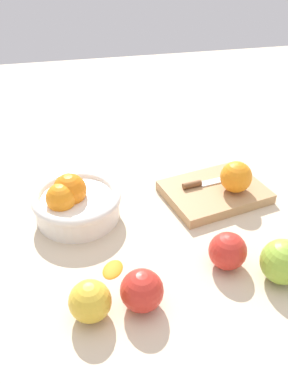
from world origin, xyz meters
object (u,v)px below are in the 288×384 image
Objects in this scene: apple_front_right_2 at (283,262)px; knife at (205,183)px; cutting_board at (214,192)px; bowl at (75,202)px; orange_on_board at (236,177)px; apple_front_right at (228,251)px; apple_front_left_2 at (142,291)px; apple_front_left at (90,301)px.

knife is at bearing 98.98° from apple_front_right_2.
apple_front_right_2 is at bearing -84.21° from cutting_board.
bowl is at bearing 143.41° from apple_front_right_2.
bowl is at bearing -174.32° from knife.
orange_on_board is (0.04, -0.02, 0.05)m from cutting_board.
orange_on_board is 0.22m from apple_front_right.
apple_front_left_2 is (-0.18, -0.06, 0.00)m from apple_front_right.
apple_front_right is at bearing 19.03° from apple_front_left_2.
apple_front_right_2 reaches higher than apple_front_left.
apple_front_left is at bearing -178.10° from apple_front_right_2.
bowl is 1.23× the size of knife.
cutting_board is at bearing 95.79° from apple_front_right_2.
bowl is 0.85× the size of cutting_board.
cutting_board is at bearing 41.39° from apple_front_left.
apple_front_right is (-0.06, -0.22, 0.02)m from cutting_board.
apple_front_right is (-0.10, -0.20, -0.02)m from orange_on_board.
apple_front_right_2 reaches higher than apple_front_left_2.
knife is at bearing 54.31° from apple_front_left_2.
apple_front_left_2 is (-0.27, -0.26, -0.02)m from orange_on_board.
orange_on_board reaches higher than apple_front_right.
bowl reaches higher than knife.
apple_front_left_2 is at bearing -129.87° from cutting_board.
knife is 0.37m from apple_front_left_2.
knife is 0.42m from apple_front_left.
apple_front_right is at bearing -99.05° from knife.
bowl is at bearing -178.12° from cutting_board.
apple_front_left is 0.96× the size of apple_front_left_2.
apple_front_left_2 is at bearing -178.12° from apple_front_right_2.
cutting_board is 3.13× the size of apple_front_right.
apple_front_right_2 is (0.08, -0.05, 0.01)m from apple_front_right.
bowl is at bearing 90.58° from apple_front_left.
apple_front_left is (-0.30, -0.30, 0.01)m from knife.
apple_front_left reaches higher than knife.
apple_front_left is at bearing -143.73° from orange_on_board.
cutting_board is 0.23m from apple_front_right.
knife is 2.11× the size of apple_front_left_2.
bowl is 0.32m from cutting_board.
orange_on_board is 0.38m from apple_front_left_2.
apple_front_left_2 is at bearing 1.94° from apple_front_left.
apple_front_right_2 is 1.11× the size of apple_front_left_2.
apple_front_left is at bearing -134.98° from knife.
knife is 2.20× the size of apple_front_left.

